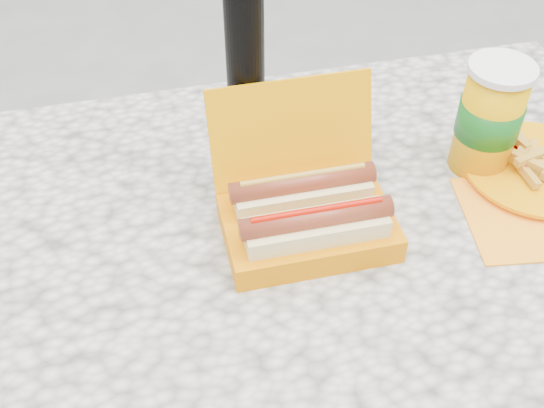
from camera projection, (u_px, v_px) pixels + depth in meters
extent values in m
cube|color=beige|center=(274.00, 264.00, 0.91)|extent=(1.20, 0.80, 0.05)
cylinder|color=black|center=(467.00, 234.00, 1.47)|extent=(0.07, 0.07, 0.70)
cube|color=#EC9300|center=(308.00, 227.00, 0.90)|extent=(0.22, 0.14, 0.04)
cube|color=#EC9300|center=(292.00, 132.00, 0.91)|extent=(0.22, 0.05, 0.14)
cube|color=#F2E298|center=(316.00, 233.00, 0.86)|extent=(0.18, 0.05, 0.05)
cylinder|color=#983D28|center=(317.00, 218.00, 0.84)|extent=(0.19, 0.03, 0.03)
cylinder|color=#B60D00|center=(317.00, 210.00, 0.83)|extent=(0.17, 0.01, 0.01)
cube|color=#F2E298|center=(302.00, 198.00, 0.91)|extent=(0.18, 0.05, 0.05)
cylinder|color=#983D28|center=(303.00, 183.00, 0.89)|extent=(0.19, 0.03, 0.03)
cylinder|color=#B3842B|center=(303.00, 175.00, 0.88)|extent=(0.17, 0.01, 0.01)
cube|color=orange|center=(526.00, 216.00, 0.94)|extent=(0.19, 0.19, 0.00)
cylinder|color=#EC9300|center=(536.00, 169.00, 1.00)|extent=(0.21, 0.21, 0.01)
cylinder|color=#EC9300|center=(537.00, 167.00, 1.00)|extent=(0.21, 0.21, 0.01)
cube|color=gold|center=(527.00, 161.00, 0.98)|extent=(0.04, 0.05, 0.01)
cube|color=gold|center=(537.00, 153.00, 1.00)|extent=(0.05, 0.03, 0.01)
cube|color=gold|center=(535.00, 156.00, 0.99)|extent=(0.05, 0.04, 0.01)
cube|color=gold|center=(522.00, 141.00, 1.01)|extent=(0.02, 0.05, 0.01)
cube|color=gold|center=(532.00, 152.00, 0.99)|extent=(0.04, 0.05, 0.01)
cube|color=gold|center=(516.00, 139.00, 1.01)|extent=(0.02, 0.05, 0.01)
cube|color=gold|center=(530.00, 158.00, 0.98)|extent=(0.05, 0.02, 0.01)
cube|color=gold|center=(528.00, 175.00, 0.97)|extent=(0.01, 0.05, 0.01)
cube|color=gold|center=(538.00, 164.00, 0.98)|extent=(0.02, 0.05, 0.01)
ellipsoid|color=#B60D00|center=(508.00, 143.00, 1.03)|extent=(0.04, 0.04, 0.01)
cylinder|color=#E49F00|center=(488.00, 121.00, 0.96)|extent=(0.09, 0.09, 0.16)
cylinder|color=#115B17|center=(489.00, 118.00, 0.96)|extent=(0.09, 0.09, 0.05)
cylinder|color=white|center=(503.00, 69.00, 0.90)|extent=(0.09, 0.09, 0.01)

